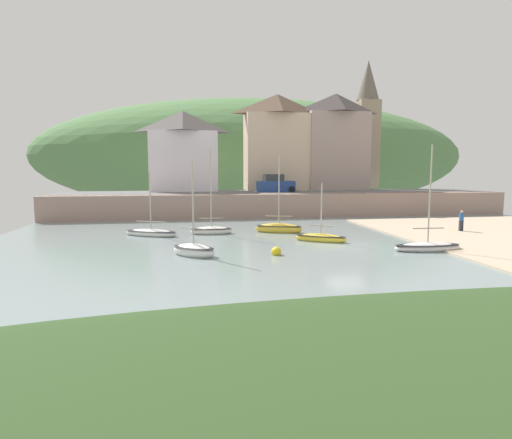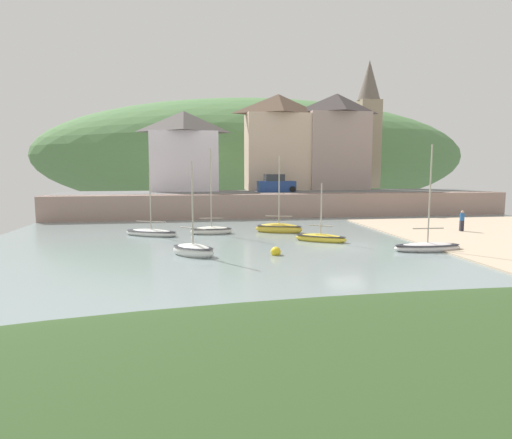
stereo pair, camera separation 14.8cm
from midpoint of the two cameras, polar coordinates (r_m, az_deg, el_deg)
name	(u,v)px [view 1 (the left image)]	position (r m, az deg, el deg)	size (l,w,h in m)	color
ground	(460,282)	(20.24, 25.44, -7.52)	(48.00, 41.00, 0.61)	gray
quay_seawall	(286,203)	(44.44, 3.90, 2.17)	(48.00, 9.40, 2.40)	gray
hillside_backdrop	(255,157)	(81.86, -0.22, 8.42)	(80.00, 44.00, 20.70)	#527E48
waterfront_building_left	(184,150)	(50.93, -9.77, 9.11)	(7.89, 6.06, 9.18)	white
waterfront_building_centre	(277,142)	(52.06, 2.80, 10.37)	(8.04, 4.46, 11.35)	beige
waterfront_building_right	(335,141)	(54.02, 10.50, 10.27)	(7.68, 4.86, 11.62)	#A79189
church_with_spire	(367,123)	(60.04, 14.56, 12.41)	(3.00, 3.00, 16.73)	gray
sailboat_blue_trim	(194,250)	(24.68, -8.51, -4.11)	(3.00, 2.84, 5.59)	white
sailboat_nearest_shore	(427,247)	(27.89, 21.85, -3.39)	(4.24, 1.45, 6.52)	silver
fishing_boat_green	(321,238)	(29.45, 8.54, -2.46)	(3.57, 2.70, 4.13)	gold
motorboat_with_cabin	(211,230)	(32.71, -6.14, -1.44)	(3.23, 1.38, 6.63)	silver
sailboat_far_left	(279,228)	(33.32, 2.93, -1.18)	(3.88, 2.41, 6.13)	gold
rowboat_small_beached	(151,233)	(32.53, -14.01, -1.73)	(4.36, 3.04, 4.81)	white
parked_car_near_slipway	(275,185)	(47.35, 2.49, 4.70)	(4.17, 1.88, 1.95)	navy
person_near_water	(461,220)	(36.91, 25.71, -0.02)	(0.34, 0.34, 1.62)	#282833
mooring_buoy	(276,252)	(24.64, 2.56, -4.35)	(0.59, 0.59, 0.59)	yellow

